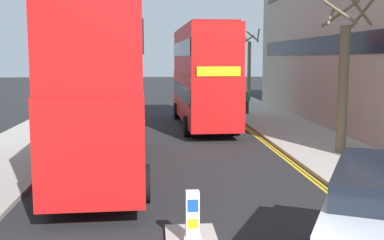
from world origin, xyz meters
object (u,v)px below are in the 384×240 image
object	(u,v)px
pedestrian_far	(247,101)
keep_left_bollard	(193,219)
double_decker_bus_oncoming	(203,73)
double_decker_bus_away	(104,84)

from	to	relation	value
pedestrian_far	keep_left_bollard	bearing A→B (deg)	-104.04
keep_left_bollard	pedestrian_far	xyz separation A→B (m)	(5.45, 21.78, 0.38)
keep_left_bollard	pedestrian_far	world-z (taller)	pedestrian_far
keep_left_bollard	pedestrian_far	size ratio (longest dim) A/B	0.69
keep_left_bollard	pedestrian_far	distance (m)	22.46
keep_left_bollard	double_decker_bus_oncoming	bearing A→B (deg)	83.52
double_decker_bus_away	pedestrian_far	size ratio (longest dim) A/B	6.72
keep_left_bollard	double_decker_bus_oncoming	xyz separation A→B (m)	(1.95, 17.12, 2.42)
double_decker_bus_oncoming	pedestrian_far	size ratio (longest dim) A/B	6.71
double_decker_bus_away	pedestrian_far	distance (m)	17.34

